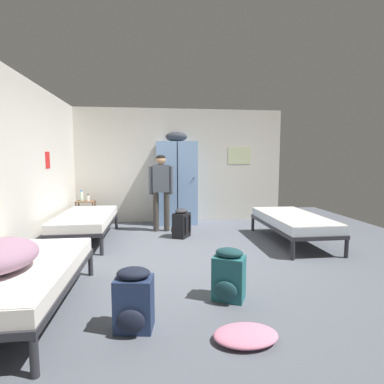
# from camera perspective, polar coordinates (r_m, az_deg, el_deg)

# --- Properties ---
(ground_plane) EXTENTS (8.52, 8.52, 0.00)m
(ground_plane) POSITION_cam_1_polar(r_m,az_deg,el_deg) (4.78, 0.39, -11.75)
(ground_plane) COLOR #565B66
(room_backdrop) EXTENTS (4.87, 5.38, 2.62)m
(room_backdrop) POSITION_cam_1_polar(r_m,az_deg,el_deg) (5.84, -13.59, 4.43)
(room_backdrop) COLOR beige
(room_backdrop) RESTS_ON ground_plane
(locker_bank) EXTENTS (0.90, 0.55, 2.07)m
(locker_bank) POSITION_cam_1_polar(r_m,az_deg,el_deg) (6.92, -2.88, 2.02)
(locker_bank) COLOR #7A9ECC
(locker_bank) RESTS_ON ground_plane
(shelf_unit) EXTENTS (0.38, 0.30, 0.57)m
(shelf_unit) POSITION_cam_1_polar(r_m,az_deg,el_deg) (7.03, -19.14, -3.38)
(shelf_unit) COLOR brown
(shelf_unit) RESTS_ON ground_plane
(bed_left_front) EXTENTS (0.90, 1.90, 0.49)m
(bed_left_front) POSITION_cam_1_polar(r_m,az_deg,el_deg) (3.39, -28.82, -13.35)
(bed_left_front) COLOR #28282D
(bed_left_front) RESTS_ON ground_plane
(bed_left_rear) EXTENTS (0.90, 1.90, 0.49)m
(bed_left_rear) POSITION_cam_1_polar(r_m,az_deg,el_deg) (5.86, -19.12, -4.88)
(bed_left_rear) COLOR #28282D
(bed_left_rear) RESTS_ON ground_plane
(bed_right) EXTENTS (0.90, 1.90, 0.49)m
(bed_right) POSITION_cam_1_polar(r_m,az_deg,el_deg) (5.70, 18.22, -5.15)
(bed_right) COLOR #28282D
(bed_right) RESTS_ON ground_plane
(person_traveler) EXTENTS (0.49, 0.21, 1.55)m
(person_traveler) POSITION_cam_1_polar(r_m,az_deg,el_deg) (6.22, -5.77, 1.21)
(person_traveler) COLOR #3D3833
(person_traveler) RESTS_ON ground_plane
(water_bottle) EXTENTS (0.06, 0.06, 0.23)m
(water_bottle) POSITION_cam_1_polar(r_m,az_deg,el_deg) (7.02, -19.84, -0.69)
(water_bottle) COLOR silver
(water_bottle) RESTS_ON shelf_unit
(lotion_bottle) EXTENTS (0.06, 0.06, 0.15)m
(lotion_bottle) POSITION_cam_1_polar(r_m,az_deg,el_deg) (6.93, -18.73, -1.05)
(lotion_bottle) COLOR white
(lotion_bottle) RESTS_ON shelf_unit
(backpack_navy) EXTENTS (0.35, 0.37, 0.55)m
(backpack_navy) POSITION_cam_1_polar(r_m,az_deg,el_deg) (2.83, -10.77, -19.25)
(backpack_navy) COLOR navy
(backpack_navy) RESTS_ON ground_plane
(backpack_teal) EXTENTS (0.39, 0.41, 0.55)m
(backpack_teal) POSITION_cam_1_polar(r_m,az_deg,el_deg) (3.34, 6.84, -15.14)
(backpack_teal) COLOR #23666B
(backpack_teal) RESTS_ON ground_plane
(backpack_black) EXTENTS (0.41, 0.40, 0.55)m
(backpack_black) POSITION_cam_1_polar(r_m,az_deg,el_deg) (5.80, -2.06, -5.88)
(backpack_black) COLOR black
(backpack_black) RESTS_ON ground_plane
(clothes_pile_pink) EXTENTS (0.53, 0.37, 0.09)m
(clothes_pile_pink) POSITION_cam_1_polar(r_m,az_deg,el_deg) (2.78, 9.96, -24.77)
(clothes_pile_pink) COLOR pink
(clothes_pile_pink) RESTS_ON ground_plane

